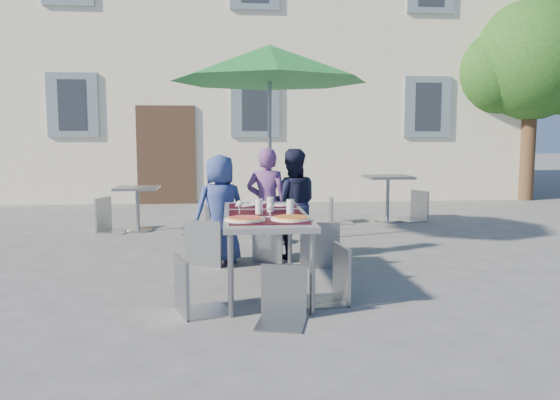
{
  "coord_description": "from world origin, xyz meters",
  "views": [
    {
      "loc": [
        -0.57,
        -4.97,
        1.48
      ],
      "look_at": [
        -0.0,
        1.21,
        0.77
      ],
      "focal_mm": 35.0,
      "sensor_mm": 36.0,
      "label": 1
    }
  ],
  "objects": [
    {
      "name": "chair_3",
      "position": [
        -0.89,
        -0.44,
        0.54
      ],
      "size": [
        0.53,
        0.52,
        0.93
      ],
      "color": "gray",
      "rests_on": "ground"
    },
    {
      "name": "bg_chair_r_0",
      "position": [
        -0.99,
        3.46,
        0.54
      ],
      "size": [
        0.49,
        0.49,
        0.92
      ],
      "color": "#8F969B",
      "rests_on": "ground"
    },
    {
      "name": "patio_umbrella",
      "position": [
        -0.02,
        2.64,
        2.48
      ],
      "size": [
        2.71,
        2.71,
        2.75
      ],
      "color": "#9FA2A6",
      "rests_on": "ground"
    },
    {
      "name": "pizza_near_right",
      "position": [
        -0.03,
        -0.19,
        0.77
      ],
      "size": [
        0.37,
        0.37,
        0.03
      ],
      "color": "white",
      "rests_on": "dining_table"
    },
    {
      "name": "pizza_near_left",
      "position": [
        -0.44,
        -0.2,
        0.77
      ],
      "size": [
        0.37,
        0.37,
        0.03
      ],
      "color": "white",
      "rests_on": "dining_table"
    },
    {
      "name": "cafe_table_0",
      "position": [
        -2.05,
        3.81,
        0.47
      ],
      "size": [
        0.66,
        0.66,
        0.71
      ],
      "color": "#9FA2A6",
      "rests_on": "ground"
    },
    {
      "name": "chair_0",
      "position": [
        -0.85,
        1.35,
        0.6
      ],
      "size": [
        0.6,
        0.6,
        1.02
      ],
      "color": "#90979B",
      "rests_on": "ground"
    },
    {
      "name": "dining_table",
      "position": [
        -0.23,
        0.31,
        0.7
      ],
      "size": [
        0.8,
        1.85,
        0.76
      ],
      "color": "#4E4E54",
      "rests_on": "ground"
    },
    {
      "name": "chair_1",
      "position": [
        -0.11,
        1.47,
        0.49
      ],
      "size": [
        0.49,
        0.49,
        0.84
      ],
      "color": "gray",
      "rests_on": "ground"
    },
    {
      "name": "bg_chair_l_1",
      "position": [
        1.27,
        4.33,
        0.51
      ],
      "size": [
        0.41,
        0.41,
        0.88
      ],
      "color": "gray",
      "rests_on": "ground"
    },
    {
      "name": "child_2",
      "position": [
        0.18,
        1.63,
        0.68
      ],
      "size": [
        0.68,
        0.42,
        1.35
      ],
      "primitive_type": "imported",
      "rotation": [
        0.0,
        0.0,
        3.08
      ],
      "color": "#171B34",
      "rests_on": "ground"
    },
    {
      "name": "bg_chair_r_1",
      "position": [
        2.75,
        4.53,
        0.6
      ],
      "size": [
        0.59,
        0.59,
        1.02
      ],
      "color": "#94999F",
      "rests_on": "ground"
    },
    {
      "name": "cafe_table_1",
      "position": [
        2.19,
        4.37,
        0.59
      ],
      "size": [
        0.77,
        0.77,
        0.82
      ],
      "color": "#9FA2A6",
      "rests_on": "ground"
    },
    {
      "name": "child_1",
      "position": [
        -0.14,
        1.5,
        0.68
      ],
      "size": [
        0.56,
        0.44,
        1.37
      ],
      "primitive_type": "imported",
      "rotation": [
        0.0,
        0.0,
        2.89
      ],
      "color": "#633873",
      "rests_on": "ground"
    },
    {
      "name": "tree",
      "position": [
        6.55,
        7.54,
        3.25
      ],
      "size": [
        3.6,
        3.0,
        4.7
      ],
      "color": "#4D3621",
      "rests_on": "ground"
    },
    {
      "name": "ground",
      "position": [
        0.0,
        0.0,
        0.0
      ],
      "size": [
        90.0,
        90.0,
        0.0
      ],
      "primitive_type": "plane",
      "color": "#4F4F52",
      "rests_on": "ground"
    },
    {
      "name": "chair_2",
      "position": [
        0.45,
        1.15,
        0.6
      ],
      "size": [
        0.5,
        0.5,
        1.01
      ],
      "color": "gray",
      "rests_on": "ground"
    },
    {
      "name": "glassware",
      "position": [
        -0.2,
        0.21,
        0.83
      ],
      "size": [
        0.55,
        0.43,
        0.15
      ],
      "color": "silver",
      "rests_on": "dining_table"
    },
    {
      "name": "bg_chair_l_0",
      "position": [
        -2.49,
        3.8,
        0.61
      ],
      "size": [
        0.58,
        0.58,
        1.03
      ],
      "color": "gray",
      "rests_on": "ground"
    },
    {
      "name": "building",
      "position": [
        -0.0,
        11.5,
        4.85
      ],
      "size": [
        13.6,
        8.2,
        11.1
      ],
      "color": "beige",
      "rests_on": "ground"
    },
    {
      "name": "chair_5",
      "position": [
        -0.16,
        -0.71,
        0.5
      ],
      "size": [
        0.46,
        0.46,
        0.85
      ],
      "color": "gray",
      "rests_on": "ground"
    },
    {
      "name": "place_settings",
      "position": [
        -0.22,
        0.93,
        0.76
      ],
      "size": [
        0.66,
        0.44,
        0.01
      ],
      "color": "white",
      "rests_on": "dining_table"
    },
    {
      "name": "chair_4",
      "position": [
        0.33,
        -0.2,
        0.57
      ],
      "size": [
        0.48,
        0.48,
        0.97
      ],
      "color": "gray",
      "rests_on": "ground"
    },
    {
      "name": "child_0",
      "position": [
        -0.69,
        1.43,
        0.64
      ],
      "size": [
        0.74,
        0.61,
        1.29
      ],
      "primitive_type": "imported",
      "rotation": [
        0.0,
        0.0,
        3.51
      ],
      "color": "navy",
      "rests_on": "ground"
    }
  ]
}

